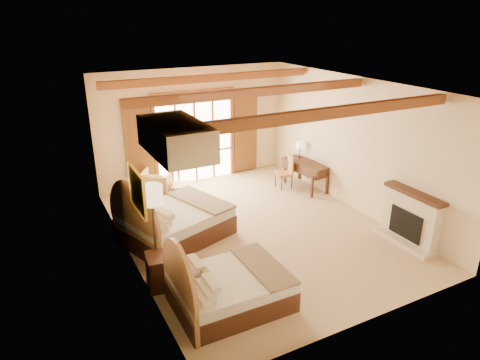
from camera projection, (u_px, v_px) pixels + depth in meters
floor at (254, 229)px, 9.63m from camera, size 7.00×7.00×0.00m
wall_back at (194, 126)px, 11.94m from camera, size 5.50×0.00×5.50m
wall_left at (125, 185)px, 7.87m from camera, size 0.00×7.00×7.00m
wall_right at (355, 145)px, 10.23m from camera, size 0.00×7.00×7.00m
ceiling at (256, 86)px, 8.46m from camera, size 7.00×7.00×0.00m
ceiling_beams at (256, 92)px, 8.51m from camera, size 5.39×4.60×0.18m
french_doors at (195, 138)px, 12.02m from camera, size 3.95×0.08×2.60m
fireplace at (410, 221)px, 8.91m from camera, size 0.46×1.40×1.16m
painting at (138, 191)px, 7.21m from camera, size 0.06×0.95×0.75m
canopy_valance at (176, 138)px, 5.87m from camera, size 0.70×1.40×0.45m
bed_near at (223, 288)px, 6.97m from camera, size 1.85×1.45×1.21m
bed_far at (169, 221)px, 9.08m from camera, size 2.60×2.19×1.40m
nightstand at (162, 271)px, 7.54m from camera, size 0.58×0.58×0.62m
floor_lamp at (152, 201)px, 7.28m from camera, size 0.39×0.39×1.84m
armchair at (157, 184)px, 11.26m from camera, size 1.05×1.06×0.70m
ottoman at (183, 191)px, 11.24m from camera, size 0.64×0.64×0.38m
desk at (306, 174)px, 11.78m from camera, size 0.82×1.47×0.75m
desk_chair at (284, 178)px, 11.83m from camera, size 0.50×0.50×0.93m
desk_lamp at (300, 145)px, 11.95m from camera, size 0.22×0.22×0.45m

